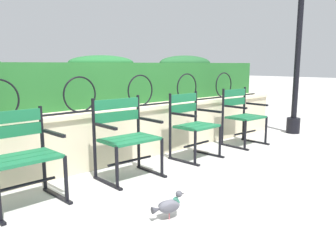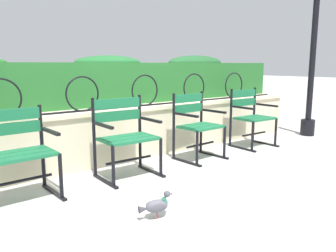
% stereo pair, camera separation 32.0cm
% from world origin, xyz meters
% --- Properties ---
extents(ground_plane, '(60.00, 60.00, 0.00)m').
position_xyz_m(ground_plane, '(0.00, 0.00, 0.00)').
color(ground_plane, '#B7B5AF').
extents(stone_wall, '(6.31, 0.41, 0.69)m').
position_xyz_m(stone_wall, '(0.00, 0.92, 0.35)').
color(stone_wall, beige).
rests_on(stone_wall, ground).
extents(iron_arch_fence, '(5.79, 0.02, 0.42)m').
position_xyz_m(iron_arch_fence, '(-0.21, 0.85, 0.88)').
color(iron_arch_fence, black).
rests_on(iron_arch_fence, stone_wall).
extents(hedge_row, '(6.18, 0.51, 0.70)m').
position_xyz_m(hedge_row, '(0.06, 1.35, 1.02)').
color(hedge_row, '#236028').
rests_on(hedge_row, stone_wall).
extents(park_chair_leftmost, '(0.64, 0.54, 0.85)m').
position_xyz_m(park_chair_leftmost, '(-1.59, 0.33, 0.46)').
color(park_chair_leftmost, '#19663D').
rests_on(park_chair_leftmost, ground).
extents(park_chair_centre_left, '(0.65, 0.54, 0.89)m').
position_xyz_m(park_chair_centre_left, '(-0.45, 0.31, 0.47)').
color(park_chair_centre_left, '#19663D').
rests_on(park_chair_centre_left, ground).
extents(park_chair_centre_right, '(0.59, 0.55, 0.87)m').
position_xyz_m(park_chair_centre_right, '(0.68, 0.35, 0.46)').
color(park_chair_centre_right, '#19663D').
rests_on(park_chair_centre_right, ground).
extents(park_chair_rightmost, '(0.60, 0.54, 0.88)m').
position_xyz_m(park_chair_rightmost, '(1.83, 0.36, 0.47)').
color(park_chair_rightmost, '#19663D').
rests_on(park_chair_rightmost, ground).
extents(pigeon_near_chairs, '(0.29, 0.14, 0.22)m').
position_xyz_m(pigeon_near_chairs, '(-0.84, -0.80, 0.11)').
color(pigeon_near_chairs, '#5B5B66').
rests_on(pigeon_near_chairs, ground).
extents(lamppost, '(0.28, 0.28, 3.11)m').
position_xyz_m(lamppost, '(3.27, 0.24, 1.62)').
color(lamppost, black).
rests_on(lamppost, ground).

